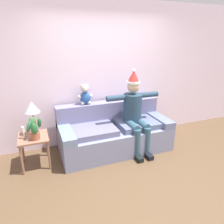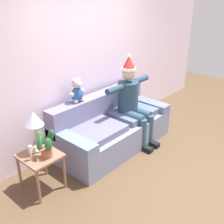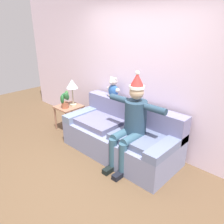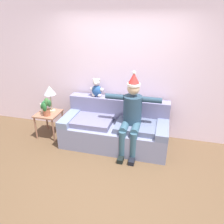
{
  "view_description": "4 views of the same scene",
  "coord_description": "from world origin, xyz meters",
  "px_view_note": "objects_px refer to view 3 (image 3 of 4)",
  "views": [
    {
      "loc": [
        -1.33,
        -2.3,
        2.03
      ],
      "look_at": [
        -0.07,
        0.94,
        0.78
      ],
      "focal_mm": 33.13,
      "sensor_mm": 36.0,
      "label": 1
    },
    {
      "loc": [
        -3.01,
        -1.68,
        2.47
      ],
      "look_at": [
        -0.16,
        0.86,
        0.72
      ],
      "focal_mm": 43.79,
      "sensor_mm": 36.0,
      "label": 2
    },
    {
      "loc": [
        2.23,
        -1.59,
        2.17
      ],
      "look_at": [
        -0.12,
        0.9,
        0.77
      ],
      "focal_mm": 35.7,
      "sensor_mm": 36.0,
      "label": 3
    },
    {
      "loc": [
        0.85,
        -2.57,
        2.38
      ],
      "look_at": [
        -0.01,
        0.81,
        0.77
      ],
      "focal_mm": 33.8,
      "sensor_mm": 36.0,
      "label": 4
    }
  ],
  "objects_px": {
    "couch": "(122,135)",
    "potted_plant": "(65,100)",
    "teddy_bear": "(113,88)",
    "side_table": "(69,110)",
    "candle_tall": "(64,99)",
    "person_seated": "(132,121)",
    "table_lamp": "(72,85)"
  },
  "relations": [
    {
      "from": "couch",
      "to": "potted_plant",
      "type": "distance_m",
      "value": 1.45
    },
    {
      "from": "teddy_bear",
      "to": "side_table",
      "type": "distance_m",
      "value": 1.19
    },
    {
      "from": "candle_tall",
      "to": "teddy_bear",
      "type": "bearing_deg",
      "value": 17.89
    },
    {
      "from": "couch",
      "to": "candle_tall",
      "type": "distance_m",
      "value": 1.6
    },
    {
      "from": "person_seated",
      "to": "couch",
      "type": "bearing_deg",
      "value": 153.7
    },
    {
      "from": "person_seated",
      "to": "teddy_bear",
      "type": "xyz_separation_m",
      "value": [
        -0.8,
        0.45,
        0.26
      ]
    },
    {
      "from": "couch",
      "to": "person_seated",
      "type": "bearing_deg",
      "value": -26.3
    },
    {
      "from": "candle_tall",
      "to": "potted_plant",
      "type": "bearing_deg",
      "value": -26.88
    },
    {
      "from": "side_table",
      "to": "potted_plant",
      "type": "bearing_deg",
      "value": -70.43
    },
    {
      "from": "person_seated",
      "to": "table_lamp",
      "type": "distance_m",
      "value": 1.76
    },
    {
      "from": "couch",
      "to": "candle_tall",
      "type": "height_order",
      "value": "couch"
    },
    {
      "from": "couch",
      "to": "teddy_bear",
      "type": "bearing_deg",
      "value": 148.77
    },
    {
      "from": "couch",
      "to": "side_table",
      "type": "height_order",
      "value": "couch"
    },
    {
      "from": "person_seated",
      "to": "potted_plant",
      "type": "distance_m",
      "value": 1.74
    },
    {
      "from": "teddy_bear",
      "to": "candle_tall",
      "type": "xyz_separation_m",
      "value": [
        -1.1,
        -0.36,
        -0.38
      ]
    },
    {
      "from": "teddy_bear",
      "to": "candle_tall",
      "type": "distance_m",
      "value": 1.22
    },
    {
      "from": "teddy_bear",
      "to": "candle_tall",
      "type": "height_order",
      "value": "teddy_bear"
    },
    {
      "from": "person_seated",
      "to": "side_table",
      "type": "relative_size",
      "value": 2.91
    },
    {
      "from": "couch",
      "to": "potted_plant",
      "type": "height_order",
      "value": "potted_plant"
    },
    {
      "from": "couch",
      "to": "table_lamp",
      "type": "relative_size",
      "value": 3.66
    },
    {
      "from": "teddy_bear",
      "to": "table_lamp",
      "type": "relative_size",
      "value": 0.68
    },
    {
      "from": "couch",
      "to": "side_table",
      "type": "distance_m",
      "value": 1.44
    },
    {
      "from": "person_seated",
      "to": "table_lamp",
      "type": "relative_size",
      "value": 2.73
    },
    {
      "from": "candle_tall",
      "to": "side_table",
      "type": "bearing_deg",
      "value": 8.75
    },
    {
      "from": "table_lamp",
      "to": "teddy_bear",
      "type": "bearing_deg",
      "value": 14.27
    },
    {
      "from": "person_seated",
      "to": "table_lamp",
      "type": "height_order",
      "value": "person_seated"
    },
    {
      "from": "side_table",
      "to": "candle_tall",
      "type": "height_order",
      "value": "candle_tall"
    },
    {
      "from": "potted_plant",
      "to": "candle_tall",
      "type": "height_order",
      "value": "potted_plant"
    },
    {
      "from": "person_seated",
      "to": "side_table",
      "type": "xyz_separation_m",
      "value": [
        -1.77,
        0.11,
        -0.33
      ]
    },
    {
      "from": "person_seated",
      "to": "side_table",
      "type": "bearing_deg",
      "value": 176.36
    },
    {
      "from": "person_seated",
      "to": "potted_plant",
      "type": "height_order",
      "value": "person_seated"
    },
    {
      "from": "couch",
      "to": "side_table",
      "type": "bearing_deg",
      "value": -177.78
    }
  ]
}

